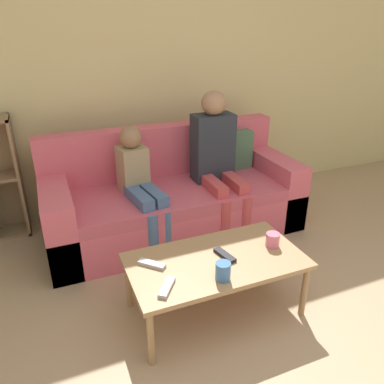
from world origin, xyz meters
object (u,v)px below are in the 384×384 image
at_px(couch, 174,199).
at_px(tv_remote_1, 167,287).
at_px(person_adult, 216,153).
at_px(cup_near, 273,240).
at_px(cup_far, 223,271).
at_px(tv_remote_2, 152,264).
at_px(tv_remote_0, 225,255).
at_px(person_child, 140,182).
at_px(coffee_table, 216,264).

xyz_separation_m(couch, tv_remote_1, (-0.50, -1.25, 0.11)).
bearing_deg(couch, person_adult, -12.85).
bearing_deg(tv_remote_1, cup_near, 47.85).
distance_m(person_adult, cup_far, 1.35).
height_order(cup_near, tv_remote_2, cup_near).
distance_m(cup_near, cup_far, 0.49).
bearing_deg(tv_remote_0, cup_near, -13.19).
height_order(couch, tv_remote_0, couch).
height_order(cup_far, tv_remote_0, cup_far).
distance_m(person_child, tv_remote_1, 1.15).
relative_size(couch, person_adult, 1.78).
bearing_deg(cup_far, cup_near, 22.45).
bearing_deg(tv_remote_0, coffee_table, 169.86).
xyz_separation_m(person_adult, tv_remote_2, (-0.87, -0.94, -0.29)).
height_order(coffee_table, cup_near, cup_near).
distance_m(person_adult, cup_near, 1.06).
relative_size(person_adult, cup_near, 13.38).
height_order(cup_far, tv_remote_1, cup_far).
bearing_deg(coffee_table, cup_far, -104.71).
relative_size(coffee_table, tv_remote_2, 6.99).
height_order(person_child, tv_remote_1, person_child).
bearing_deg(tv_remote_1, tv_remote_0, 56.76).
height_order(couch, cup_near, couch).
bearing_deg(person_adult, cup_near, -94.44).
bearing_deg(person_adult, tv_remote_1, -125.76).
distance_m(cup_near, tv_remote_1, 0.78).
distance_m(couch, cup_near, 1.15).
bearing_deg(cup_far, tv_remote_2, 140.40).
relative_size(cup_near, tv_remote_1, 0.55).
bearing_deg(tv_remote_0, person_adult, 55.34).
relative_size(person_child, cup_near, 10.85).
distance_m(couch, coffee_table, 1.11).
distance_m(cup_far, tv_remote_1, 0.32).
bearing_deg(cup_far, person_child, 97.49).
distance_m(couch, tv_remote_2, 1.14).
xyz_separation_m(tv_remote_1, tv_remote_2, (-0.01, 0.24, 0.00)).
height_order(coffee_table, tv_remote_1, tv_remote_1).
bearing_deg(person_adult, couch, 167.54).
distance_m(person_child, cup_near, 1.15).
relative_size(coffee_table, person_adult, 0.89).
bearing_deg(cup_near, tv_remote_2, 173.52).
height_order(tv_remote_0, tv_remote_2, same).
distance_m(person_adult, tv_remote_0, 1.14).
relative_size(tv_remote_0, tv_remote_1, 1.07).
distance_m(coffee_table, tv_remote_1, 0.40).
bearing_deg(tv_remote_0, couch, 74.57).
bearing_deg(person_child, tv_remote_2, -109.96).
bearing_deg(coffee_table, tv_remote_2, 167.68).
bearing_deg(couch, tv_remote_1, -111.63).
distance_m(person_child, tv_remote_2, 0.92).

